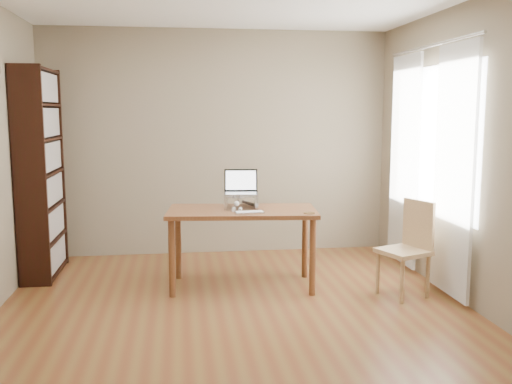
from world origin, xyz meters
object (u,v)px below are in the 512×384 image
Objects in this scene: bookshelf at (41,173)px; desk at (242,220)px; cat at (238,200)px; chair at (411,246)px; keyboard at (249,212)px; laptop at (240,188)px.

desk is (1.96, -0.69, -0.40)m from bookshelf.
chair is (1.51, -0.59, -0.35)m from cat.
keyboard is at bearing -67.73° from cat.
bookshelf is 2.42× the size of chair.
cat is (1.93, -0.58, -0.23)m from bookshelf.
laptop is 0.39× the size of chair.
cat is at bearing -134.25° from laptop.
desk is 0.32m from laptop.
laptop is (1.96, -0.55, -0.11)m from bookshelf.
keyboard is 0.56× the size of cat.
cat is (-0.03, 0.11, 0.17)m from desk.
bookshelf is at bearing 139.55° from chair.
desk is at bearing 140.40° from chair.
bookshelf is 1.44× the size of desk.
laptop is (0.00, 0.14, 0.29)m from desk.
chair is at bearing -12.17° from desk.
bookshelf reaches higher than keyboard.
desk is 0.20m from cat.
laptop is 0.70× the size of cat.
cat is 1.66m from chair.
bookshelf reaches higher than desk.
chair reaches higher than keyboard.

